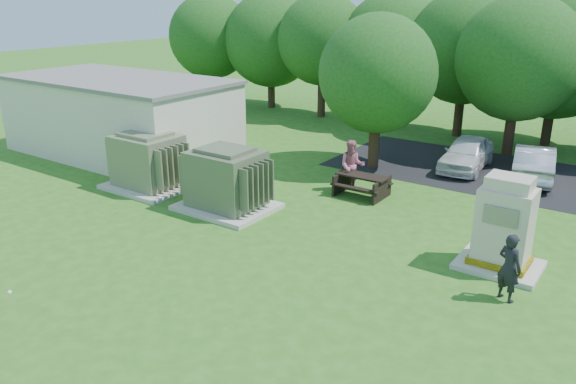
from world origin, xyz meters
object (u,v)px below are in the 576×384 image
Objects in this scene: transformer_right at (226,181)px; person_by_generator at (509,267)px; car_silver_a at (534,162)px; transformer_left at (148,162)px; person_at_picnic at (352,166)px; picnic_table at (362,183)px; generator_cabinet at (504,229)px; car_white at (467,153)px.

transformer_right reaches higher than person_by_generator.
car_silver_a is (-1.61, 9.80, -0.16)m from person_by_generator.
transformer_right is (3.70, 0.00, 0.00)m from transformer_left.
transformer_right is 1.62× the size of person_at_picnic.
person_at_picnic is (-0.56, 0.27, 0.45)m from picnic_table.
transformer_left is at bearing 27.61° from car_silver_a.
generator_cabinet is at bearing 3.91° from transformer_left.
car_white is (4.99, 8.91, -0.31)m from transformer_right.
person_by_generator is 9.93m from car_silver_a.
person_at_picnic is 0.48× the size of car_white.
car_white is at bearing 69.60° from picnic_table.
person_at_picnic is at bearing 34.19° from car_silver_a.
car_white is 0.96× the size of car_silver_a.
transformer_right is 8.58m from generator_cabinet.
car_silver_a reaches higher than car_white.
transformer_left is at bearing -151.42° from picnic_table.
person_at_picnic is (-6.06, 3.11, -0.16)m from generator_cabinet.
transformer_right reaches higher than car_white.
picnic_table is 1.08× the size of person_by_generator.
transformer_right is at bearing 19.92° from person_by_generator.
car_silver_a is at bearing 38.99° from transformer_left.
picnic_table is 0.44× the size of car_silver_a.
transformer_left is 1.00× the size of transformer_right.
generator_cabinet is (8.54, 0.84, 0.12)m from transformer_right.
picnic_table is 7.51m from person_by_generator.
person_at_picnic is 7.18m from car_silver_a.
transformer_left is 7.33m from person_at_picnic.
generator_cabinet reaches higher than transformer_right.
transformer_right is 1.68× the size of picnic_table.
picnic_table is at bearing -113.97° from car_white.
car_silver_a is at bearing -56.12° from person_by_generator.
car_white is at bearing 60.77° from transformer_right.
generator_cabinet reaches higher than person_by_generator.
transformer_left is at bearing -137.84° from car_white.
person_at_picnic is at bearing -120.38° from car_white.
car_white is at bearing 33.68° from person_at_picnic.
person_by_generator is at bearing -3.27° from transformer_left.
transformer_left reaches higher than person_at_picnic.
generator_cabinet is 8.83m from car_white.
transformer_left is at bearing -176.95° from person_at_picnic.
transformer_right is 0.74× the size of car_silver_a.
picnic_table is (6.74, 3.67, -0.49)m from transformer_left.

